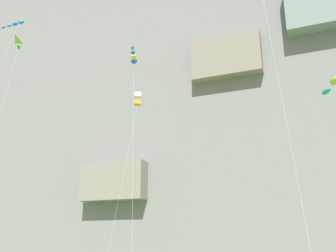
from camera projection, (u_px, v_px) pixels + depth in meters
cliff_face at (241, 90)px, 78.47m from camera, size 180.00×26.78×65.82m
kite_box_mid_left at (138, 99)px, 46.51m from camera, size 2.42×3.36×20.35m
kite_delta_upper_right at (21, 53)px, 40.52m from camera, size 1.95×3.94×22.96m
kite_windsock_high_center at (15, 25)px, 43.32m from camera, size 3.32×6.11×26.98m
kite_windsock_mid_center at (133, 58)px, 40.35m from camera, size 3.12×4.82×21.91m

